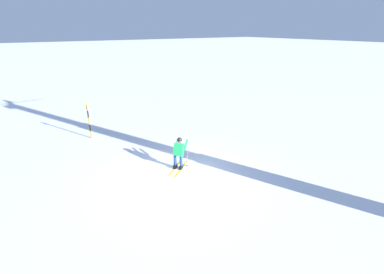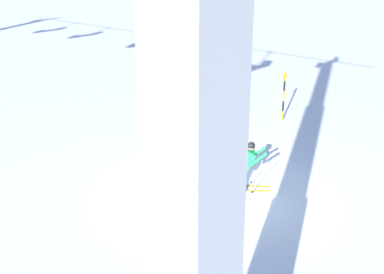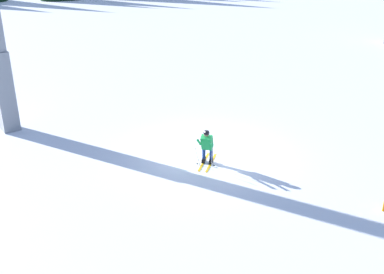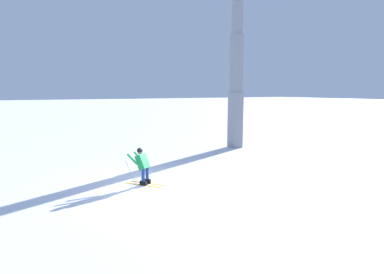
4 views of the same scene
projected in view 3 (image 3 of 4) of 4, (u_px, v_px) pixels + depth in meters
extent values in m
plane|color=white|center=(207.00, 153.00, 18.40)|extent=(260.00, 260.00, 0.00)
cube|color=yellow|center=(211.00, 163.00, 17.60)|extent=(1.33, 1.07, 0.01)
cube|color=black|center=(211.00, 161.00, 17.56)|extent=(0.29, 0.26, 0.16)
cylinder|color=navy|center=(211.00, 152.00, 17.40)|extent=(0.13, 0.13, 0.64)
cube|color=yellow|center=(204.00, 162.00, 17.67)|extent=(1.33, 1.07, 0.01)
cube|color=black|center=(204.00, 160.00, 17.63)|extent=(0.29, 0.26, 0.16)
cylinder|color=navy|center=(204.00, 151.00, 17.47)|extent=(0.13, 0.13, 0.64)
cube|color=green|center=(207.00, 142.00, 17.17)|extent=(0.63, 0.62, 0.64)
sphere|color=#997051|center=(206.00, 134.00, 16.91)|extent=(0.21, 0.21, 0.21)
sphere|color=black|center=(206.00, 133.00, 16.90)|extent=(0.23, 0.23, 0.23)
cylinder|color=green|center=(211.00, 144.00, 16.79)|extent=(0.43, 0.36, 0.42)
cylinder|color=gray|center=(212.00, 158.00, 16.98)|extent=(0.30, 0.38, 1.09)
cylinder|color=black|center=(214.00, 166.00, 17.28)|extent=(0.07, 0.07, 0.01)
cylinder|color=green|center=(199.00, 142.00, 16.90)|extent=(0.43, 0.36, 0.42)
cylinder|color=gray|center=(198.00, 157.00, 17.11)|extent=(0.44, 0.21, 1.09)
cylinder|color=black|center=(197.00, 164.00, 17.43)|extent=(0.07, 0.07, 0.01)
cube|color=gray|center=(4.00, 92.00, 19.97)|extent=(0.72, 0.72, 3.57)
cylinder|color=orange|center=(384.00, 205.00, 14.41)|extent=(0.07, 0.07, 0.42)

